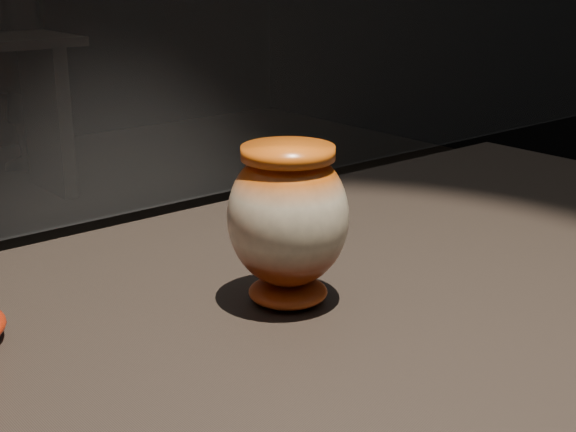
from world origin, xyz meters
The scene contains 2 objects.
main_vase centered at (0.07, 0.00, 1.01)m, with size 0.19×0.19×0.20m.
visitor centered at (1.48, 4.34, 0.88)m, with size 0.64×0.42×1.77m, color black.
Camera 1 is at (-0.51, -0.70, 1.30)m, focal length 50.00 mm.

